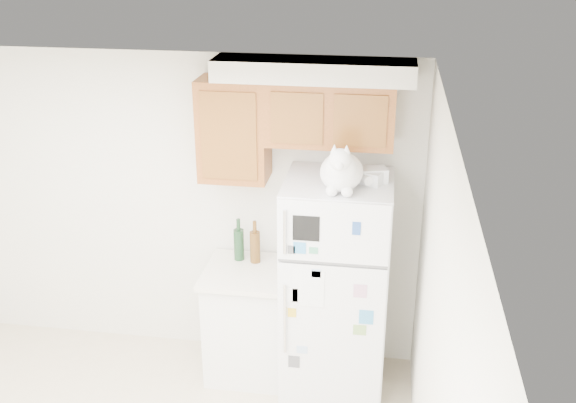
% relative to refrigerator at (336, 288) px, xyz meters
% --- Properties ---
extents(room_shell, '(3.84, 4.04, 2.52)m').
position_rel_refrigerator_xyz_m(room_shell, '(-1.17, -1.36, 0.82)').
color(room_shell, beige).
rests_on(room_shell, ground_plane).
extents(refrigerator, '(0.76, 0.78, 1.70)m').
position_rel_refrigerator_xyz_m(refrigerator, '(0.00, 0.00, 0.00)').
color(refrigerator, white).
rests_on(refrigerator, ground_plane).
extents(base_counter, '(0.64, 0.64, 0.92)m').
position_rel_refrigerator_xyz_m(base_counter, '(-0.69, 0.07, -0.39)').
color(base_counter, white).
rests_on(base_counter, ground_plane).
extents(cat, '(0.36, 0.52, 0.37)m').
position_rel_refrigerator_xyz_m(cat, '(0.03, -0.16, 0.99)').
color(cat, white).
rests_on(cat, refrigerator).
extents(storage_box_back, '(0.21, 0.17, 0.10)m').
position_rel_refrigerator_xyz_m(storage_box_back, '(0.24, 0.04, 0.90)').
color(storage_box_back, white).
rests_on(storage_box_back, refrigerator).
extents(storage_box_front, '(0.18, 0.16, 0.09)m').
position_rel_refrigerator_xyz_m(storage_box_front, '(0.22, -0.01, 0.89)').
color(storage_box_front, white).
rests_on(storage_box_front, refrigerator).
extents(bottle_green, '(0.08, 0.08, 0.34)m').
position_rel_refrigerator_xyz_m(bottle_green, '(-0.78, 0.22, 0.24)').
color(bottle_green, '#19381E').
rests_on(bottle_green, base_counter).
extents(bottle_amber, '(0.08, 0.08, 0.34)m').
position_rel_refrigerator_xyz_m(bottle_amber, '(-0.65, 0.20, 0.24)').
color(bottle_amber, '#593814').
rests_on(bottle_amber, base_counter).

